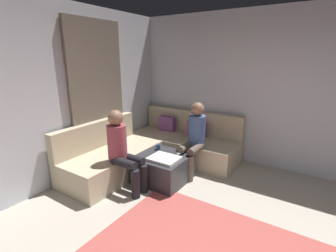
{
  "coord_description": "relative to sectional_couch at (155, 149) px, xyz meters",
  "views": [
    {
      "loc": [
        0.39,
        -1.5,
        1.93
      ],
      "look_at": [
        -1.63,
        1.63,
        0.85
      ],
      "focal_mm": 25.96,
      "sensor_mm": 36.0,
      "label": 1
    }
  ],
  "objects": [
    {
      "name": "sectional_couch",
      "position": [
        0.0,
        0.0,
        0.0
      ],
      "size": [
        2.1,
        2.55,
        0.87
      ],
      "color": "#C6B593",
      "rests_on": "ground_plane"
    },
    {
      "name": "game_remote",
      "position": [
        0.67,
        -0.24,
        0.15
      ],
      "size": [
        0.05,
        0.15,
        0.02
      ],
      "primitive_type": "cube",
      "color": "white",
      "rests_on": "ottoman"
    },
    {
      "name": "wall_back",
      "position": [
        2.08,
        1.06,
        1.07
      ],
      "size": [
        6.0,
        0.12,
        2.7
      ],
      "primitive_type": "cube",
      "color": "silver",
      "rests_on": "ground_plane"
    },
    {
      "name": "person_on_couch_side",
      "position": [
        0.15,
        -0.99,
        0.38
      ],
      "size": [
        0.6,
        0.3,
        1.2
      ],
      "rotation": [
        0.0,
        0.0,
        -1.57
      ],
      "color": "black",
      "rests_on": "ground_plane"
    },
    {
      "name": "coffee_mug",
      "position": [
        0.27,
        -0.28,
        0.19
      ],
      "size": [
        0.08,
        0.08,
        0.1
      ],
      "primitive_type": "cylinder",
      "color": "#334C72",
      "rests_on": "ottoman"
    },
    {
      "name": "person_on_couch_back",
      "position": [
        0.77,
        0.06,
        0.38
      ],
      "size": [
        0.3,
        0.6,
        1.2
      ],
      "rotation": [
        0.0,
        0.0,
        3.14
      ],
      "color": "brown",
      "rests_on": "ground_plane"
    },
    {
      "name": "curtain_panel",
      "position": [
        -0.76,
        -0.58,
        0.97
      ],
      "size": [
        0.06,
        1.1,
        2.5
      ],
      "primitive_type": "cube",
      "color": "#726659",
      "rests_on": "ground_plane"
    },
    {
      "name": "folded_blanket",
      "position": [
        0.59,
        -0.58,
        0.16
      ],
      "size": [
        0.44,
        0.36,
        0.04
      ],
      "primitive_type": "cube",
      "color": "white",
      "rests_on": "ottoman"
    },
    {
      "name": "wall_left",
      "position": [
        -0.86,
        -1.88,
        1.07
      ],
      "size": [
        0.12,
        6.0,
        2.7
      ],
      "primitive_type": "cube",
      "color": "silver",
      "rests_on": "ground_plane"
    },
    {
      "name": "ottoman",
      "position": [
        0.49,
        -0.46,
        -0.07
      ],
      "size": [
        0.76,
        0.76,
        0.42
      ],
      "primitive_type": "cube",
      "color": "#333338",
      "rests_on": "ground_plane"
    }
  ]
}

